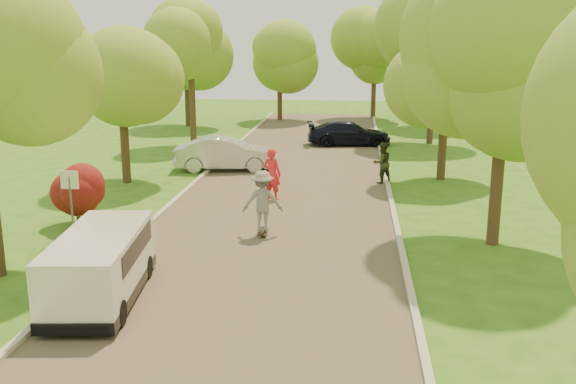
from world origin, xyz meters
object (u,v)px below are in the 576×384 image
at_px(person_striped, 272,174).
at_px(skateboarder, 263,201).
at_px(longboard, 263,231).
at_px(person_olive, 382,163).
at_px(street_sign, 70,191).
at_px(dark_sedan, 349,133).
at_px(minivan, 101,265).
at_px(silver_sedan, 226,154).

bearing_deg(person_striped, skateboarder, 117.16).
relative_size(longboard, person_olive, 0.57).
height_order(street_sign, person_olive, street_sign).
distance_m(dark_sedan, person_striped, 13.41).
distance_m(street_sign, dark_sedan, 20.51).
relative_size(dark_sedan, longboard, 4.71).
bearing_deg(minivan, person_striped, 68.11).
xyz_separation_m(street_sign, person_striped, (5.35, 5.70, -0.57)).
bearing_deg(silver_sedan, person_olive, -113.88).
bearing_deg(longboard, person_olive, -124.19).
bearing_deg(person_olive, longboard, 33.09).
distance_m(person_striped, person_olive, 5.37).
height_order(dark_sedan, person_olive, person_olive).
xyz_separation_m(person_striped, person_olive, (4.25, 3.28, -0.11)).
bearing_deg(silver_sedan, street_sign, 159.41).
height_order(longboard, skateboarder, skateboarder).
relative_size(person_striped, person_olive, 1.13).
relative_size(street_sign, dark_sedan, 0.46).
bearing_deg(dark_sedan, person_olive, -178.69).
relative_size(silver_sedan, person_striped, 2.36).
xyz_separation_m(dark_sedan, skateboarder, (-2.47, -17.61, 0.40)).
relative_size(skateboarder, person_olive, 1.09).
height_order(minivan, longboard, minivan).
bearing_deg(silver_sedan, person_striped, -159.67).
bearing_deg(minivan, dark_sedan, 70.15).
bearing_deg(person_striped, silver_sedan, -38.28).
bearing_deg(skateboarder, silver_sedan, -79.42).
bearing_deg(person_olive, skateboarder, 33.09).
bearing_deg(minivan, silver_sedan, 83.93).
height_order(skateboarder, person_striped, skateboarder).
height_order(silver_sedan, longboard, silver_sedan).
height_order(silver_sedan, dark_sedan, silver_sedan).
relative_size(street_sign, skateboarder, 1.13).
relative_size(silver_sedan, person_olive, 2.66).
bearing_deg(street_sign, dark_sedan, 66.71).
xyz_separation_m(dark_sedan, person_olive, (1.50, -9.84, 0.19)).
relative_size(street_sign, person_olive, 1.23).
xyz_separation_m(minivan, skateboarder, (3.03, 5.46, 0.24)).
relative_size(street_sign, silver_sedan, 0.46).
distance_m(street_sign, person_striped, 7.84).
height_order(dark_sedan, longboard, dark_sedan).
bearing_deg(skateboarder, person_striped, -93.53).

